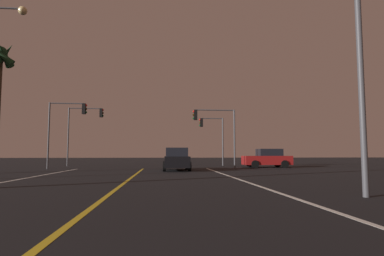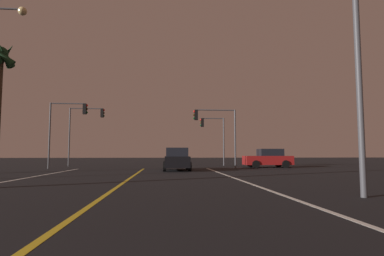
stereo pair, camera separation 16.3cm
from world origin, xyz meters
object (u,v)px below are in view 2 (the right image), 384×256
object	(u,v)px
palm_tree_left_mid	(0,68)
traffic_light_near_right	(214,124)
car_ahead_far	(177,160)
street_lamp_right_near	(344,26)
traffic_light_far_right	(212,130)
traffic_light_far_left	(86,123)
car_crossing_side	(268,158)
traffic_light_near_left	(68,120)

from	to	relation	value
palm_tree_left_mid	traffic_light_near_right	bearing A→B (deg)	20.50
car_ahead_far	traffic_light_near_right	size ratio (longest dim) A/B	0.83
street_lamp_right_near	traffic_light_far_right	bearing A→B (deg)	-88.98
traffic_light_far_left	car_crossing_side	bearing A→B (deg)	-14.85
street_lamp_right_near	palm_tree_left_mid	world-z (taller)	palm_tree_left_mid
car_ahead_far	traffic_light_near_right	world-z (taller)	traffic_light_near_right
palm_tree_left_mid	traffic_light_far_left	bearing A→B (deg)	75.42
traffic_light_far_left	street_lamp_right_near	size ratio (longest dim) A/B	0.74
traffic_light_near_right	palm_tree_left_mid	xyz separation A→B (m)	(-15.35, -5.74, 3.11)
traffic_light_near_left	traffic_light_far_right	xyz separation A→B (m)	(13.18, 5.50, -0.40)
car_ahead_far	car_crossing_side	size ratio (longest dim) A/B	1.00
palm_tree_left_mid	traffic_light_near_left	bearing A→B (deg)	64.19
traffic_light_near_right	palm_tree_left_mid	size ratio (longest dim) A/B	0.59
car_crossing_side	street_lamp_right_near	bearing A→B (deg)	78.34
traffic_light_near_left	traffic_light_far_left	world-z (taller)	traffic_light_far_left
street_lamp_right_near	palm_tree_left_mid	bearing A→B (deg)	-38.29
street_lamp_right_near	traffic_light_near_left	bearing A→B (deg)	-53.92
car_crossing_side	traffic_light_near_left	world-z (taller)	traffic_light_near_left
traffic_light_far_right	traffic_light_far_left	xyz separation A→B (m)	(-13.04, -0.00, 0.67)
car_ahead_far	traffic_light_far_left	distance (m)	13.18
traffic_light_far_right	traffic_light_near_right	bearing A→B (deg)	83.65
traffic_light_near_left	palm_tree_left_mid	world-z (taller)	palm_tree_left_mid
car_ahead_far	traffic_light_far_left	world-z (taller)	traffic_light_far_left
car_crossing_side	street_lamp_right_near	size ratio (longest dim) A/B	0.53
traffic_light_far_right	palm_tree_left_mid	xyz separation A→B (m)	(-15.96, -11.24, 3.26)
traffic_light_near_right	traffic_light_far_left	size ratio (longest dim) A/B	0.87
traffic_light_far_left	palm_tree_left_mid	bearing A→B (deg)	-104.58
street_lamp_right_near	palm_tree_left_mid	size ratio (longest dim) A/B	0.92
car_ahead_far	traffic_light_far_right	xyz separation A→B (m)	(4.06, 8.96, 2.91)
street_lamp_right_near	car_ahead_far	bearing A→B (deg)	-73.58
car_crossing_side	traffic_light_far_left	bearing A→B (deg)	-14.85
traffic_light_far_left	palm_tree_left_mid	distance (m)	11.90
traffic_light_far_left	street_lamp_right_near	bearing A→B (deg)	-60.89
car_ahead_far	street_lamp_right_near	xyz separation A→B (m)	(4.49, -15.22, 4.26)
traffic_light_near_right	palm_tree_left_mid	distance (m)	16.68
traffic_light_near_left	traffic_light_far_right	distance (m)	14.29
car_ahead_far	traffic_light_far_left	bearing A→B (deg)	45.08
traffic_light_far_left	traffic_light_near_left	bearing A→B (deg)	-91.54
car_ahead_far	palm_tree_left_mid	distance (m)	13.60
car_ahead_far	traffic_light_near_left	size ratio (longest dim) A/B	0.77
car_ahead_far	traffic_light_near_right	bearing A→B (deg)	-44.91
traffic_light_near_right	palm_tree_left_mid	bearing A→B (deg)	20.50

